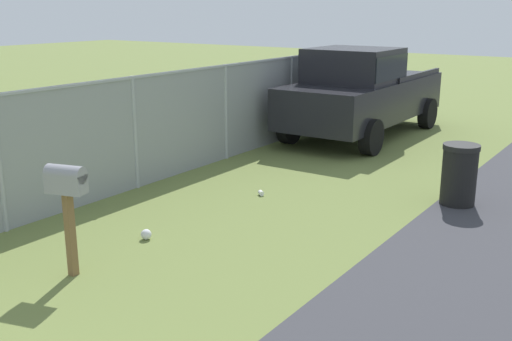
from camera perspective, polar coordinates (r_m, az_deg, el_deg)
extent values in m
cube|color=brown|center=(7.18, -17.10, -5.80)|extent=(0.09, 0.09, 0.99)
cube|color=gray|center=(6.99, -17.49, -1.17)|extent=(0.31, 0.48, 0.22)
cylinder|color=gray|center=(6.96, -17.56, -0.30)|extent=(0.31, 0.48, 0.20)
cube|color=red|center=(7.04, -16.83, -0.45)|extent=(0.02, 0.04, 0.18)
cube|color=black|center=(14.59, 10.11, 6.68)|extent=(5.30, 2.01, 0.90)
cube|color=black|center=(13.92, 9.18, 9.77)|extent=(1.81, 1.83, 0.76)
cube|color=black|center=(13.92, 9.18, 9.77)|extent=(1.76, 1.87, 0.53)
cube|color=black|center=(15.27, 15.16, 8.70)|extent=(2.75, 0.10, 0.12)
cube|color=black|center=(15.95, 8.93, 9.29)|extent=(2.75, 0.10, 0.12)
cylinder|color=black|center=(12.71, 10.82, 3.12)|extent=(0.76, 0.27, 0.76)
cylinder|color=black|center=(13.59, 3.17, 4.14)|extent=(0.76, 0.27, 0.76)
cylinder|color=black|center=(15.93, 15.88, 5.22)|extent=(0.76, 0.27, 0.76)
cylinder|color=black|center=(16.64, 9.41, 6.00)|extent=(0.76, 0.27, 0.76)
cylinder|color=black|center=(9.84, 18.60, -0.59)|extent=(0.53, 0.53, 0.88)
cylinder|color=black|center=(9.73, 18.84, 2.11)|extent=(0.56, 0.56, 0.08)
cylinder|color=#9EA3A8|center=(10.27, -11.36, 3.48)|extent=(0.07, 0.07, 1.90)
cylinder|color=#9EA3A8|center=(12.11, -2.87, 5.52)|extent=(0.07, 0.07, 1.90)
cylinder|color=#9EA3A8|center=(14.16, 3.32, 6.92)|extent=(0.07, 0.07, 1.90)
cylinder|color=#9EA3A8|center=(16.33, 7.93, 7.91)|extent=(0.07, 0.07, 1.90)
cube|color=#9EA3A8|center=(10.13, -11.64, 8.57)|extent=(15.02, 0.04, 0.04)
cube|color=gray|center=(10.27, -11.36, 3.48)|extent=(15.02, 0.01, 1.90)
sphere|color=silver|center=(8.17, -10.33, -5.95)|extent=(0.14, 0.14, 0.14)
cylinder|color=white|center=(9.87, 0.48, -2.14)|extent=(0.12, 0.13, 0.08)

